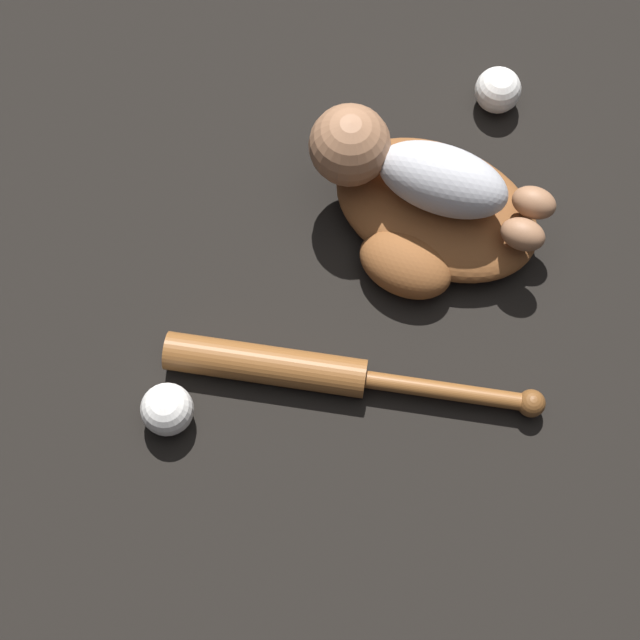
# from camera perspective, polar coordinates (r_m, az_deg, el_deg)

# --- Properties ---
(ground_plane) EXTENTS (6.00, 6.00, 0.00)m
(ground_plane) POSITION_cam_1_polar(r_m,az_deg,el_deg) (1.57, 5.84, 6.72)
(ground_plane) COLOR black
(baseball_glove) EXTENTS (0.33, 0.28, 0.07)m
(baseball_glove) POSITION_cam_1_polar(r_m,az_deg,el_deg) (1.51, 5.96, 5.44)
(baseball_glove) COLOR brown
(baseball_glove) RESTS_ON ground
(baby_figure) EXTENTS (0.34, 0.12, 0.11)m
(baby_figure) POSITION_cam_1_polar(r_m,az_deg,el_deg) (1.44, 4.73, 8.11)
(baby_figure) COLOR #B2B2B7
(baby_figure) RESTS_ON baseball_glove
(baseball_bat) EXTENTS (0.51, 0.12, 0.05)m
(baseball_bat) POSITION_cam_1_polar(r_m,az_deg,el_deg) (1.42, -0.81, -2.71)
(baseball_bat) COLOR brown
(baseball_bat) RESTS_ON ground
(baseball) EXTENTS (0.07, 0.07, 0.07)m
(baseball) POSITION_cam_1_polar(r_m,az_deg,el_deg) (1.41, -8.16, -4.74)
(baseball) COLOR white
(baseball) RESTS_ON ground
(baseball_spare) EXTENTS (0.07, 0.07, 0.07)m
(baseball_spare) POSITION_cam_1_polar(r_m,az_deg,el_deg) (1.63, 9.47, 12.00)
(baseball_spare) COLOR white
(baseball_spare) RESTS_ON ground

